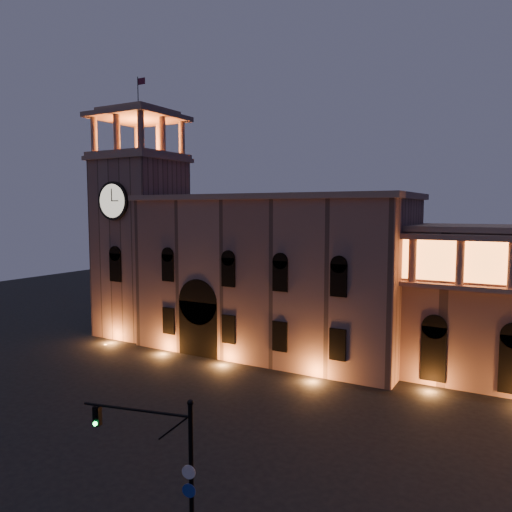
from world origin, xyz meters
The scene contains 4 objects.
ground centered at (0.00, 0.00, 0.00)m, with size 160.00×160.00×0.00m, color black.
government_building centered at (-2.08, 21.93, 8.77)m, with size 30.80×12.80×17.60m.
clock_tower centered at (-20.50, 20.98, 12.50)m, with size 9.80×9.80×32.40m.
traffic_light centered at (9.92, -10.51, 4.08)m, with size 5.54×1.60×7.77m.
Camera 1 is at (23.71, -27.18, 16.03)m, focal length 35.00 mm.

